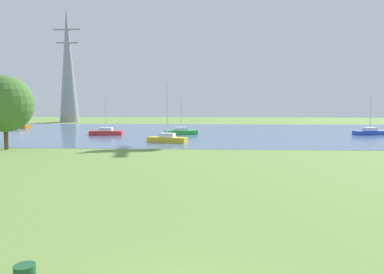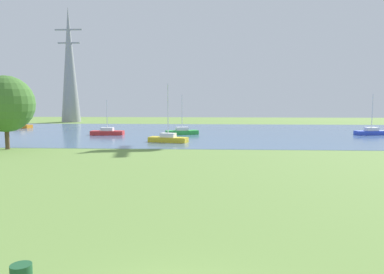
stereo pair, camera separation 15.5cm
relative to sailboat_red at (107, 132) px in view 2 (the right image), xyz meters
name	(u,v)px [view 2 (the right image)]	position (x,y,z in m)	size (l,w,h in m)	color
ground_plane	(200,162)	(14.51, -23.10, -0.44)	(160.00, 160.00, 0.00)	olive
water_surface	(206,133)	(14.51, 4.90, -0.43)	(140.00, 40.00, 0.02)	slate
sailboat_red	(107,132)	(0.00, 0.00, 0.00)	(4.83, 1.62, 5.14)	red
sailboat_orange	(19,126)	(-20.04, 12.42, 0.02)	(5.03, 2.75, 7.28)	orange
sailboat_blue	(371,132)	(38.93, 2.40, 0.01)	(5.00, 2.43, 5.99)	blue
sailboat_yellow	(168,138)	(10.08, -8.72, 0.02)	(5.02, 2.67, 7.08)	yellow
sailboat_green	(182,131)	(10.93, 1.41, 0.01)	(5.03, 2.92, 5.93)	green
tree_east_near	(5,104)	(-5.94, -16.05, 4.28)	(5.86, 5.86, 7.67)	brown
electricity_pylon	(70,65)	(-17.88, 31.79, 12.88)	(6.40, 4.40, 26.63)	gray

